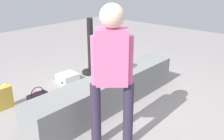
# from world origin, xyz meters

# --- Properties ---
(ground_plane) EXTENTS (12.00, 12.00, 0.00)m
(ground_plane) POSITION_xyz_m (0.00, 0.00, 0.00)
(ground_plane) COLOR gray
(concrete_ledge) EXTENTS (2.61, 0.44, 0.47)m
(concrete_ledge) POSITION_xyz_m (0.00, 0.00, 0.23)
(concrete_ledge) COLOR gray
(concrete_ledge) RESTS_ON ground_plane
(child_seated) EXTENTS (0.28, 0.34, 0.48)m
(child_seated) POSITION_xyz_m (0.10, 0.01, 0.68)
(child_seated) COLOR #21294F
(child_seated) RESTS_ON concrete_ledge
(adult_standing) EXTENTS (0.35, 0.37, 1.56)m
(adult_standing) POSITION_xyz_m (-0.64, -0.61, 0.94)
(adult_standing) COLOR #30273E
(adult_standing) RESTS_ON ground_plane
(cake_plate) EXTENTS (0.22, 0.22, 0.07)m
(cake_plate) POSITION_xyz_m (-0.12, 0.03, 0.49)
(cake_plate) COLOR yellow
(cake_plate) RESTS_ON concrete_ledge
(gift_bag) EXTENTS (0.22, 0.13, 0.37)m
(gift_bag) POSITION_xyz_m (-1.04, 1.09, 0.17)
(gift_bag) COLOR gold
(gift_bag) RESTS_ON ground_plane
(railing_post) EXTENTS (0.36, 0.36, 1.07)m
(railing_post) POSITION_xyz_m (0.74, 1.15, 0.40)
(railing_post) COLOR black
(railing_post) RESTS_ON ground_plane
(water_bottle_near_gift) EXTENTS (0.07, 0.07, 0.19)m
(water_bottle_near_gift) POSITION_xyz_m (0.66, 0.46, 0.09)
(water_bottle_near_gift) COLOR silver
(water_bottle_near_gift) RESTS_ON ground_plane
(water_bottle_far_side) EXTENTS (0.07, 0.07, 0.24)m
(water_bottle_far_side) POSITION_xyz_m (-0.25, 0.77, 0.11)
(water_bottle_far_side) COLOR silver
(water_bottle_far_side) RESTS_ON ground_plane
(party_cup_red) EXTENTS (0.09, 0.09, 0.10)m
(party_cup_red) POSITION_xyz_m (-0.57, 1.03, 0.05)
(party_cup_red) COLOR red
(party_cup_red) RESTS_ON ground_plane
(cake_box_white) EXTENTS (0.34, 0.32, 0.12)m
(cake_box_white) POSITION_xyz_m (0.21, 1.22, 0.06)
(cake_box_white) COLOR white
(cake_box_white) RESTS_ON ground_plane
(handbag_black_leather) EXTENTS (0.28, 0.12, 0.33)m
(handbag_black_leather) POSITION_xyz_m (-0.72, 0.72, 0.12)
(handbag_black_leather) COLOR black
(handbag_black_leather) RESTS_ON ground_plane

